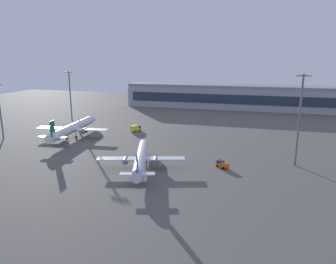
{
  "coord_description": "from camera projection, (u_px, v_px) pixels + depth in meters",
  "views": [
    {
      "loc": [
        32.74,
        -90.14,
        35.65
      ],
      "look_at": [
        -2.92,
        37.12,
        4.0
      ],
      "focal_mm": 33.75,
      "sensor_mm": 36.0,
      "label": 1
    }
  ],
  "objects": [
    {
      "name": "terminal_building",
      "position": [
        266.0,
        98.0,
        216.16
      ],
      "size": [
        193.83,
        22.4,
        16.4
      ],
      "color": "#9EA3AD",
      "rests_on": "ground"
    },
    {
      "name": "airplane_mid_apron",
      "position": [
        73.0,
        128.0,
        142.53
      ],
      "size": [
        33.28,
        42.67,
        10.94
      ],
      "rotation": [
        0.0,
        0.0,
        0.1
      ],
      "color": "white",
      "rests_on": "ground"
    },
    {
      "name": "maintenance_van",
      "position": [
        222.0,
        164.0,
        103.64
      ],
      "size": [
        4.5,
        4.03,
        2.25
      ],
      "rotation": [
        0.0,
        0.0,
        0.94
      ],
      "color": "#D85919",
      "rests_on": "ground"
    },
    {
      "name": "apron_light_central",
      "position": [
        70.0,
        93.0,
        178.4
      ],
      "size": [
        4.8,
        0.9,
        27.82
      ],
      "color": "slate",
      "rests_on": "ground"
    },
    {
      "name": "airplane_far_stand",
      "position": [
        141.0,
        158.0,
        102.65
      ],
      "size": [
        28.29,
        36.01,
        9.43
      ],
      "rotation": [
        0.0,
        0.0,
        0.29
      ],
      "color": "silver",
      "rests_on": "ground"
    },
    {
      "name": "apron_light_east",
      "position": [
        300.0,
        115.0,
        102.19
      ],
      "size": [
        4.8,
        0.9,
        30.41
      ],
      "color": "slate",
      "rests_on": "ground"
    },
    {
      "name": "ground_plane",
      "position": [
        146.0,
        171.0,
        101.3
      ],
      "size": [
        416.0,
        416.0,
        0.0
      ],
      "primitive_type": "plane",
      "color": "#56544F"
    },
    {
      "name": "apron_light_west",
      "position": [
        0.0,
        107.0,
        138.01
      ],
      "size": [
        4.8,
        0.9,
        24.54
      ],
      "color": "slate",
      "rests_on": "ground"
    },
    {
      "name": "catering_truck",
      "position": [
        136.0,
        128.0,
        154.05
      ],
      "size": [
        4.59,
        6.11,
        3.05
      ],
      "rotation": [
        0.0,
        0.0,
        5.83
      ],
      "color": "yellow",
      "rests_on": "ground"
    }
  ]
}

